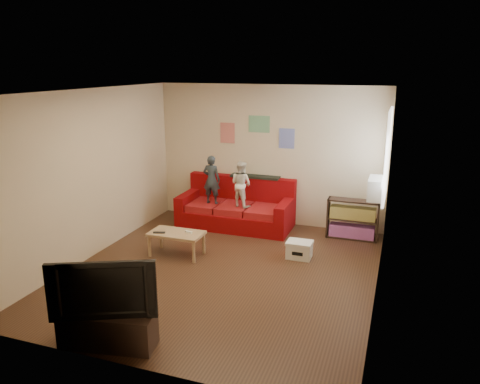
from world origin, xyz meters
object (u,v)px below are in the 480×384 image
(tv_stand, at_px, (108,329))
(television, at_px, (104,286))
(child_b, at_px, (241,184))
(sofa, at_px, (237,210))
(child_a, at_px, (212,180))
(coffee_table, at_px, (176,236))
(file_box, at_px, (299,250))
(bookshelf, at_px, (352,221))

(tv_stand, distance_m, television, 0.53)
(child_b, bearing_deg, sofa, -28.88)
(child_a, distance_m, television, 4.18)
(coffee_table, height_order, television, television)
(file_box, xyz_separation_m, television, (-1.49, -3.14, 0.59))
(sofa, height_order, television, television)
(child_b, height_order, bookshelf, child_b)
(child_b, distance_m, tv_stand, 4.21)
(file_box, height_order, television, television)
(coffee_table, distance_m, file_box, 2.03)
(coffee_table, bearing_deg, child_b, 69.54)
(television, bearing_deg, tv_stand, -24.47)
(coffee_table, distance_m, television, 2.65)
(child_a, xyz_separation_m, television, (0.46, -4.15, -0.19))
(bookshelf, bearing_deg, file_box, -120.41)
(sofa, relative_size, child_a, 2.31)
(child_b, xyz_separation_m, coffee_table, (-0.58, -1.56, -0.55))
(sofa, height_order, coffee_table, sofa)
(sofa, distance_m, tv_stand, 4.33)
(bookshelf, height_order, tv_stand, bookshelf)
(sofa, height_order, file_box, sofa)
(child_a, relative_size, television, 0.81)
(television, bearing_deg, coffee_table, 75.34)
(child_a, bearing_deg, sofa, -159.88)
(bookshelf, distance_m, file_box, 1.41)
(television, bearing_deg, bookshelf, 38.68)
(bookshelf, relative_size, tv_stand, 0.85)
(sofa, distance_m, child_a, 0.78)
(bookshelf, bearing_deg, child_b, -174.69)
(sofa, height_order, tv_stand, sofa)
(bookshelf, distance_m, television, 4.88)
(child_a, distance_m, file_box, 2.34)
(child_b, height_order, television, child_b)
(child_b, relative_size, bookshelf, 0.96)
(file_box, distance_m, tv_stand, 3.48)
(sofa, xyz_separation_m, coffee_table, (-0.44, -1.74, 0.02))
(child_b, xyz_separation_m, tv_stand, (-0.14, -4.15, -0.69))
(sofa, bearing_deg, television, -89.84)
(sofa, distance_m, coffee_table, 1.79)
(bookshelf, relative_size, television, 0.78)
(child_a, xyz_separation_m, file_box, (1.96, -1.01, -0.78))
(child_b, relative_size, coffee_table, 0.99)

